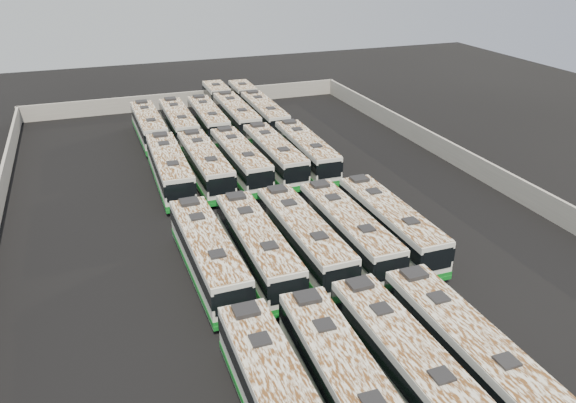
{
  "coord_description": "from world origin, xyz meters",
  "views": [
    {
      "loc": [
        -13.8,
        -42.7,
        21.99
      ],
      "look_at": [
        1.17,
        -1.96,
        1.6
      ],
      "focal_mm": 35.0,
      "sensor_mm": 36.0,
      "label": 1
    }
  ],
  "objects_px": {
    "bus_front_left": "(345,384)",
    "bus_back_left": "(179,123)",
    "bus_midback_left": "(205,164)",
    "bus_midback_far_right": "(306,151)",
    "bus_front_right": "(466,351)",
    "bus_midback_far_left": "(169,169)",
    "bus_midfront_left": "(257,247)",
    "bus_front_center": "(406,363)",
    "bus_back_center": "(208,120)",
    "bus_midfront_center": "(303,238)",
    "bus_midfront_far_right": "(390,224)",
    "bus_midfront_right": "(348,231)",
    "bus_back_far_right": "(257,107)",
    "bus_midfront_far_left": "(208,254)",
    "bus_front_far_left": "(279,402)",
    "bus_back_right": "(229,109)",
    "bus_midback_right": "(274,155)",
    "bus_midback_center": "(240,160)",
    "bus_back_far_left": "(149,126)"
  },
  "relations": [
    {
      "from": "bus_midfront_far_right",
      "to": "bus_back_left",
      "type": "distance_m",
      "value": 33.65
    },
    {
      "from": "bus_midback_right",
      "to": "bus_midback_far_right",
      "type": "distance_m",
      "value": 3.49
    },
    {
      "from": "bus_midfront_center",
      "to": "bus_back_far_right",
      "type": "xyz_separation_m",
      "value": [
        7.33,
        35.1,
        -0.04
      ]
    },
    {
      "from": "bus_midfront_center",
      "to": "bus_back_center",
      "type": "distance_m",
      "value": 31.89
    },
    {
      "from": "bus_midback_left",
      "to": "bus_midfront_left",
      "type": "bearing_deg",
      "value": -90.97
    },
    {
      "from": "bus_midback_center",
      "to": "bus_back_far_right",
      "type": "height_order",
      "value": "bus_midback_center"
    },
    {
      "from": "bus_midfront_right",
      "to": "bus_back_center",
      "type": "distance_m",
      "value": 32.2
    },
    {
      "from": "bus_front_center",
      "to": "bus_midfront_far_right",
      "type": "height_order",
      "value": "bus_midfront_far_right"
    },
    {
      "from": "bus_midfront_far_left",
      "to": "bus_back_far_right",
      "type": "xyz_separation_m",
      "value": [
        14.5,
        35.09,
        -0.05
      ]
    },
    {
      "from": "bus_midback_right",
      "to": "bus_midfront_center",
      "type": "bearing_deg",
      "value": -102.61
    },
    {
      "from": "bus_midfront_left",
      "to": "bus_midfront_center",
      "type": "distance_m",
      "value": 3.6
    },
    {
      "from": "bus_midfront_left",
      "to": "bus_midback_left",
      "type": "xyz_separation_m",
      "value": [
        0.01,
        17.24,
        0.0
      ]
    },
    {
      "from": "bus_front_left",
      "to": "bus_midback_far_left",
      "type": "xyz_separation_m",
      "value": [
        -3.45,
        31.92,
        0.05
      ]
    },
    {
      "from": "bus_front_right",
      "to": "bus_midback_far_left",
      "type": "bearing_deg",
      "value": 107.9
    },
    {
      "from": "bus_front_left",
      "to": "bus_back_left",
      "type": "bearing_deg",
      "value": 91.4
    },
    {
      "from": "bus_midfront_far_right",
      "to": "bus_midback_center",
      "type": "xyz_separation_m",
      "value": [
        -7.17,
        17.44,
        -0.01
      ]
    },
    {
      "from": "bus_front_far_left",
      "to": "bus_back_far_right",
      "type": "distance_m",
      "value": 51.89
    },
    {
      "from": "bus_midback_right",
      "to": "bus_back_left",
      "type": "relative_size",
      "value": 1.0
    },
    {
      "from": "bus_midfront_center",
      "to": "bus_midfront_far_right",
      "type": "distance_m",
      "value": 7.2
    },
    {
      "from": "bus_front_right",
      "to": "bus_back_center",
      "type": "distance_m",
      "value": 46.75
    },
    {
      "from": "bus_front_far_left",
      "to": "bus_front_left",
      "type": "distance_m",
      "value": 3.49
    },
    {
      "from": "bus_midfront_left",
      "to": "bus_back_far_left",
      "type": "relative_size",
      "value": 1.03
    },
    {
      "from": "bus_front_center",
      "to": "bus_midfront_right",
      "type": "distance_m",
      "value": 14.79
    },
    {
      "from": "bus_midfront_far_left",
      "to": "bus_midback_far_left",
      "type": "xyz_separation_m",
      "value": [
        0.14,
        17.14,
        0.02
      ]
    },
    {
      "from": "bus_midfront_center",
      "to": "bus_midback_far_right",
      "type": "height_order",
      "value": "bus_midfront_center"
    },
    {
      "from": "bus_front_right",
      "to": "bus_midback_right",
      "type": "relative_size",
      "value": 1.01
    },
    {
      "from": "bus_midback_right",
      "to": "bus_back_far_right",
      "type": "height_order",
      "value": "bus_midback_right"
    },
    {
      "from": "bus_front_center",
      "to": "bus_back_center",
      "type": "height_order",
      "value": "bus_front_center"
    },
    {
      "from": "bus_midback_center",
      "to": "bus_back_left",
      "type": "distance_m",
      "value": 14.89
    },
    {
      "from": "bus_midback_left",
      "to": "bus_midback_far_right",
      "type": "xyz_separation_m",
      "value": [
        10.75,
        0.14,
        -0.03
      ]
    },
    {
      "from": "bus_front_left",
      "to": "bus_back_center",
      "type": "xyz_separation_m",
      "value": [
        3.69,
        46.65,
        -0.03
      ]
    },
    {
      "from": "bus_front_far_left",
      "to": "bus_midfront_center",
      "type": "xyz_separation_m",
      "value": [
        7.08,
        14.75,
        0.02
      ]
    },
    {
      "from": "bus_midback_far_right",
      "to": "bus_back_far_right",
      "type": "bearing_deg",
      "value": 90.87
    },
    {
      "from": "bus_front_center",
      "to": "bus_back_left",
      "type": "distance_m",
      "value": 46.34
    },
    {
      "from": "bus_front_left",
      "to": "bus_back_right",
      "type": "distance_m",
      "value": 50.78
    },
    {
      "from": "bus_front_left",
      "to": "bus_back_center",
      "type": "relative_size",
      "value": 1.02
    },
    {
      "from": "bus_midback_left",
      "to": "bus_back_center",
      "type": "distance_m",
      "value": 15.21
    },
    {
      "from": "bus_midfront_far_left",
      "to": "bus_midback_far_right",
      "type": "bearing_deg",
      "value": 49.13
    },
    {
      "from": "bus_midback_far_right",
      "to": "bus_back_far_right",
      "type": "height_order",
      "value": "bus_midback_far_right"
    },
    {
      "from": "bus_midfront_center",
      "to": "bus_midfront_right",
      "type": "relative_size",
      "value": 1.01
    },
    {
      "from": "bus_midfront_center",
      "to": "bus_midfront_far_right",
      "type": "bearing_deg",
      "value": -2.48
    },
    {
      "from": "bus_midfront_center",
      "to": "bus_back_center",
      "type": "height_order",
      "value": "bus_midfront_center"
    },
    {
      "from": "bus_front_left",
      "to": "bus_midfront_far_right",
      "type": "xyz_separation_m",
      "value": [
        10.79,
        14.58,
        -0.01
      ]
    },
    {
      "from": "bus_midfront_center",
      "to": "bus_midback_right",
      "type": "xyz_separation_m",
      "value": [
        3.68,
        17.37,
        -0.03
      ]
    },
    {
      "from": "bus_back_center",
      "to": "bus_front_left",
      "type": "bearing_deg",
      "value": -93.72
    },
    {
      "from": "bus_back_left",
      "to": "bus_back_right",
      "type": "relative_size",
      "value": 0.63
    },
    {
      "from": "bus_midfront_far_left",
      "to": "bus_midback_far_left",
      "type": "height_order",
      "value": "bus_midback_far_left"
    },
    {
      "from": "bus_front_left",
      "to": "bus_midfront_left",
      "type": "bearing_deg",
      "value": 91.48
    },
    {
      "from": "bus_midfront_right",
      "to": "bus_midfront_far_right",
      "type": "distance_m",
      "value": 3.58
    },
    {
      "from": "bus_front_far_left",
      "to": "bus_midfront_far_left",
      "type": "relative_size",
      "value": 0.98
    }
  ]
}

